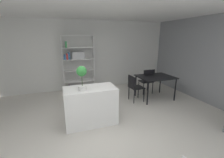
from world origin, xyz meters
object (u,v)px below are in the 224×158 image
at_px(open_bookshelf, 77,62).
at_px(dining_chair_island_side, 134,86).
at_px(dining_chair_far, 147,79).
at_px(kitchen_island, 91,106).
at_px(potted_plant_on_island, 82,75).
at_px(dining_table, 155,78).

distance_m(open_bookshelf, dining_chair_island_side, 2.34).
bearing_deg(dining_chair_far, open_bookshelf, -22.79).
height_order(open_bookshelf, dining_chair_island_side, open_bookshelf).
relative_size(kitchen_island, dining_chair_island_side, 1.41).
distance_m(kitchen_island, potted_plant_on_island, 0.83).
xyz_separation_m(kitchen_island, open_bookshelf, (-0.03, 2.41, 0.71)).
distance_m(kitchen_island, dining_chair_far, 2.76).
relative_size(dining_table, dining_chair_island_side, 1.33).
height_order(potted_plant_on_island, dining_chair_island_side, potted_plant_on_island).
height_order(kitchen_island, dining_table, kitchen_island).
height_order(kitchen_island, open_bookshelf, open_bookshelf).
relative_size(potted_plant_on_island, dining_table, 0.47).
xyz_separation_m(kitchen_island, potted_plant_on_island, (-0.19, -0.12, 0.80)).
bearing_deg(dining_chair_far, dining_chair_island_side, 32.35).
relative_size(open_bookshelf, dining_chair_far, 2.29).
relative_size(potted_plant_on_island, open_bookshelf, 0.26).
bearing_deg(potted_plant_on_island, dining_table, 20.76).
height_order(open_bookshelf, dining_table, open_bookshelf).
height_order(kitchen_island, dining_chair_far, dining_chair_far).
bearing_deg(dining_chair_far, dining_table, 90.69).
bearing_deg(dining_table, open_bookshelf, 147.73).
height_order(potted_plant_on_island, dining_table, potted_plant_on_island).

